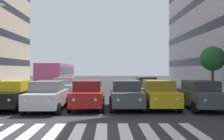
% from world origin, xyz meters
% --- Properties ---
extents(ground_plane, '(180.00, 180.00, 0.00)m').
position_xyz_m(ground_plane, '(0.00, 0.00, 0.00)').
color(ground_plane, '#2D2D30').
extents(crosswalk_markings, '(9.45, 2.80, 0.01)m').
position_xyz_m(crosswalk_markings, '(0.00, 0.00, 0.00)').
color(crosswalk_markings, silver).
rests_on(crosswalk_markings, ground_plane).
extents(car_0, '(2.02, 4.44, 1.72)m').
position_xyz_m(car_0, '(-6.76, -5.46, 0.89)').
color(car_0, '#474C51').
rests_on(car_0, ground_plane).
extents(car_1, '(2.02, 4.44, 1.72)m').
position_xyz_m(car_1, '(-4.27, -5.79, 0.89)').
color(car_1, gold).
rests_on(car_1, ground_plane).
extents(car_2, '(2.02, 4.44, 1.72)m').
position_xyz_m(car_2, '(-2.28, -5.75, 0.89)').
color(car_2, '#474C51').
rests_on(car_2, ground_plane).
extents(car_3, '(2.02, 4.44, 1.72)m').
position_xyz_m(car_3, '(0.05, -5.79, 0.89)').
color(car_3, maroon).
rests_on(car_3, ground_plane).
extents(car_4, '(2.02, 4.44, 1.72)m').
position_xyz_m(car_4, '(2.35, -5.13, 0.89)').
color(car_4, '#B2B7BC').
rests_on(car_4, ground_plane).
extents(car_5, '(2.02, 4.44, 1.72)m').
position_xyz_m(car_5, '(4.55, -5.78, 0.89)').
color(car_5, black).
rests_on(car_5, ground_plane).
extents(car_row2_0, '(2.02, 4.44, 1.72)m').
position_xyz_m(car_row2_0, '(-4.64, -13.39, 0.89)').
color(car_row2_0, '#474C51').
rests_on(car_row2_0, ground_plane).
extents(car_row2_1, '(2.02, 4.44, 1.72)m').
position_xyz_m(car_row2_1, '(2.56, -13.04, 0.89)').
color(car_row2_1, silver).
rests_on(car_row2_1, ground_plane).
extents(bus_behind_traffic, '(2.78, 10.50, 3.00)m').
position_xyz_m(bus_behind_traffic, '(4.55, -19.82, 1.86)').
color(bus_behind_traffic, '#DB5193').
rests_on(bus_behind_traffic, ground_plane).
extents(street_tree_1, '(1.95, 1.95, 4.09)m').
position_xyz_m(street_tree_1, '(-9.51, -10.51, 3.24)').
color(street_tree_1, '#513823').
rests_on(street_tree_1, sidewalk_left).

